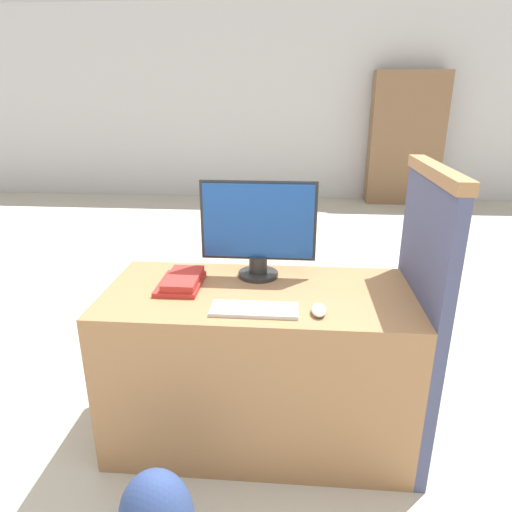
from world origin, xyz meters
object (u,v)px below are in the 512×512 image
keyboard (254,310)px  book_stack (182,281)px  mouse (319,310)px  monitor (258,229)px

keyboard → book_stack: book_stack is taller
mouse → book_stack: size_ratio=0.40×
monitor → keyboard: monitor is taller
keyboard → monitor: bearing=91.5°
monitor → mouse: monitor is taller
mouse → keyboard: bearing=-180.0°
keyboard → mouse: bearing=0.0°
monitor → keyboard: 0.44m
monitor → mouse: size_ratio=4.90×
monitor → book_stack: (-0.34, -0.15, -0.21)m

